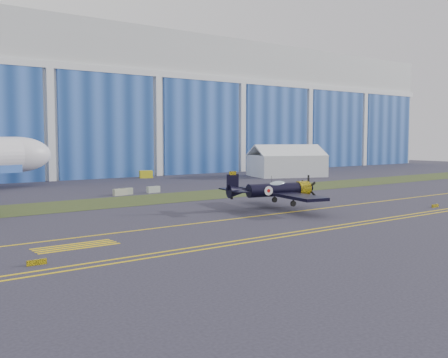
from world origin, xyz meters
TOP-DOWN VIEW (x-y plane):
  - ground at (0.00, 0.00)m, footprint 260.00×260.00m
  - grass_median at (0.00, 14.00)m, footprint 260.00×10.00m
  - hangar at (0.00, 71.79)m, footprint 220.00×45.70m
  - taxiway_centreline at (0.00, -5.00)m, footprint 200.00×0.20m
  - edge_line_near at (0.00, -14.50)m, footprint 80.00×0.20m
  - edge_line_far at (0.00, -13.50)m, footprint 80.00×0.20m
  - hold_short_ladder at (-18.00, -8.10)m, footprint 6.00×2.40m
  - guard_board_left at (-22.00, -12.00)m, footprint 1.20×0.15m
  - guard_board_right at (22.00, -12.00)m, footprint 1.20×0.15m
  - warbird at (6.52, -2.32)m, footprint 14.44×16.38m
  - tent at (41.71, 32.31)m, footprint 16.38×14.10m
  - tug at (16.86, 45.28)m, footprint 2.80×2.24m
  - gse_box at (62.71, 45.20)m, footprint 3.31×2.29m
  - barrier_a at (0.27, 20.69)m, footprint 2.00×0.61m
  - barrier_b at (-0.71, 20.33)m, footprint 2.06×0.84m
  - barrier_c at (4.60, 20.72)m, footprint 2.05×0.82m

SIDE VIEW (x-z plane):
  - ground at x=0.00m, z-range 0.00..0.00m
  - taxiway_centreline at x=0.00m, z-range 0.00..0.02m
  - edge_line_near at x=0.00m, z-range 0.00..0.02m
  - edge_line_far at x=0.00m, z-range 0.00..0.02m
  - hold_short_ladder at x=-18.00m, z-range 0.00..0.02m
  - grass_median at x=0.00m, z-range 0.01..0.03m
  - guard_board_left at x=-22.00m, z-range 0.00..0.35m
  - guard_board_right at x=22.00m, z-range 0.00..0.35m
  - barrier_a at x=0.27m, z-range 0.00..0.90m
  - barrier_b at x=-0.71m, z-range 0.00..0.90m
  - barrier_c at x=4.60m, z-range 0.00..0.90m
  - tug at x=16.86m, z-range 0.00..1.42m
  - gse_box at x=62.71m, z-range 0.00..1.81m
  - warbird at x=6.52m, z-range 0.01..4.27m
  - tent at x=41.71m, z-range 0.00..6.43m
  - hangar at x=0.00m, z-range -0.04..29.96m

